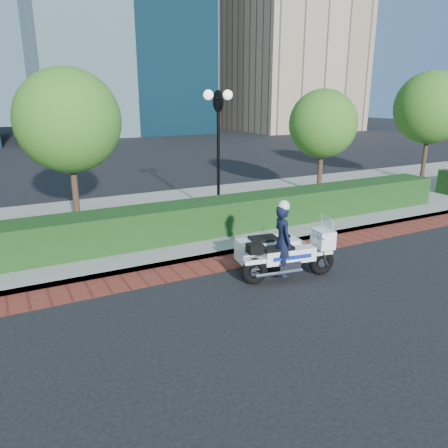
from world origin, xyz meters
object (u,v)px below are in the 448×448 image
tree_c (323,124)px  police_motorcycle (279,249)px  lamppost (218,134)px  tree_b (68,121)px  tree_d (431,108)px

tree_c → police_motorcycle: (-6.40, -6.26, -2.38)m
tree_c → police_motorcycle: bearing=-135.6°
lamppost → tree_c: 5.65m
lamppost → police_motorcycle: size_ratio=1.76×
tree_b → tree_d: bearing=0.0°
tree_b → tree_d: size_ratio=0.95×
lamppost → tree_d: bearing=6.2°
tree_d → tree_c: bearing=-180.0°
tree_d → police_motorcycle: size_ratio=2.16×
tree_b → tree_d: tree_d is taller
tree_d → police_motorcycle: 14.64m
tree_b → tree_c: 10.01m
tree_c → tree_d: 6.52m
lamppost → tree_b: bearing=163.9°
police_motorcycle → lamppost: bearing=88.8°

